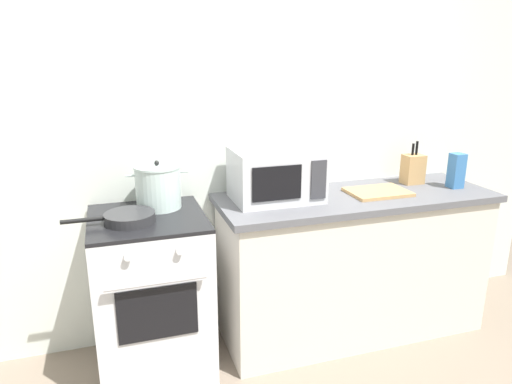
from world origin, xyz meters
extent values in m
cube|color=silver|center=(0.30, 0.97, 1.25)|extent=(4.40, 0.10, 2.50)
cube|color=beige|center=(0.90, 0.62, 0.44)|extent=(1.64, 0.56, 0.88)
cube|color=#59595E|center=(0.90, 0.62, 0.90)|extent=(1.70, 0.60, 0.04)
cube|color=silver|center=(-0.35, 0.60, 0.45)|extent=(0.60, 0.60, 0.90)
cube|color=black|center=(-0.35, 0.60, 0.91)|extent=(0.60, 0.60, 0.02)
cube|color=black|center=(-0.35, 0.30, 0.52)|extent=(0.39, 0.01, 0.28)
cylinder|color=silver|center=(-0.35, 0.27, 0.70)|extent=(0.48, 0.02, 0.02)
cylinder|color=silver|center=(-0.47, 0.29, 0.84)|extent=(0.04, 0.02, 0.04)
cylinder|color=silver|center=(-0.23, 0.29, 0.84)|extent=(0.04, 0.02, 0.04)
cylinder|color=silver|center=(-0.27, 0.73, 1.03)|extent=(0.24, 0.24, 0.23)
cylinder|color=silver|center=(-0.27, 0.73, 1.15)|extent=(0.25, 0.25, 0.01)
sphere|color=black|center=(-0.27, 0.73, 1.17)|extent=(0.03, 0.03, 0.03)
cylinder|color=silver|center=(-0.41, 0.73, 1.11)|extent=(0.05, 0.01, 0.01)
cylinder|color=silver|center=(-0.13, 0.73, 1.11)|extent=(0.05, 0.01, 0.01)
cylinder|color=#28282B|center=(-0.44, 0.54, 0.95)|extent=(0.26, 0.26, 0.05)
cylinder|color=black|center=(-0.67, 0.54, 0.96)|extent=(0.20, 0.02, 0.02)
cube|color=silver|center=(0.40, 0.68, 1.07)|extent=(0.50, 0.36, 0.30)
cube|color=black|center=(0.34, 0.50, 1.07)|extent=(0.28, 0.01, 0.19)
cube|color=#38383D|center=(0.58, 0.50, 1.07)|extent=(0.09, 0.01, 0.22)
cube|color=tan|center=(1.03, 0.60, 0.93)|extent=(0.36, 0.26, 0.02)
cube|color=tan|center=(1.37, 0.74, 1.02)|extent=(0.13, 0.10, 0.19)
cylinder|color=black|center=(1.36, 0.74, 1.15)|extent=(0.02, 0.02, 0.08)
cylinder|color=black|center=(1.39, 0.74, 1.15)|extent=(0.02, 0.02, 0.09)
cube|color=teal|center=(1.57, 0.57, 1.03)|extent=(0.08, 0.08, 0.22)
camera|label=1|loc=(-0.51, -1.79, 1.74)|focal=33.05mm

